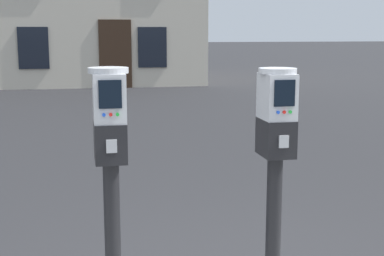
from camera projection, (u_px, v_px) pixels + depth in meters
parking_meter_near_kerb at (110, 150)px, 3.01m from camera, size 0.22×0.25×1.44m
parking_meter_twin_adjacent at (276, 145)px, 3.19m from camera, size 0.22×0.25×1.43m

